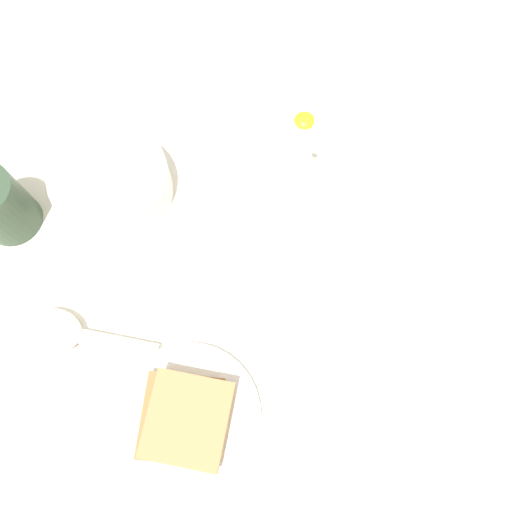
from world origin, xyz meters
TOP-DOWN VIEW (x-y plane):
  - ground_plane at (0.00, 0.00)m, footprint 3.00×3.00m
  - egg_bowl at (-0.24, 0.08)m, footprint 0.14×0.14m
  - toast_plate at (0.17, 0.17)m, footprint 0.17×0.17m
  - toast_sandwich at (0.17, 0.17)m, footprint 0.13×0.13m
  - soup_spoon at (0.17, -0.01)m, footprint 0.10×0.17m
  - congee_bowl at (-0.02, -0.08)m, footprint 0.15×0.15m

SIDE VIEW (x-z plane):
  - ground_plane at x=0.00m, z-range 0.00..0.00m
  - toast_plate at x=0.17m, z-range 0.00..0.01m
  - soup_spoon at x=0.17m, z-range 0.00..0.03m
  - egg_bowl at x=-0.24m, z-range -0.01..0.07m
  - congee_bowl at x=-0.02m, z-range 0.00..0.06m
  - toast_sandwich at x=0.17m, z-range 0.01..0.05m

